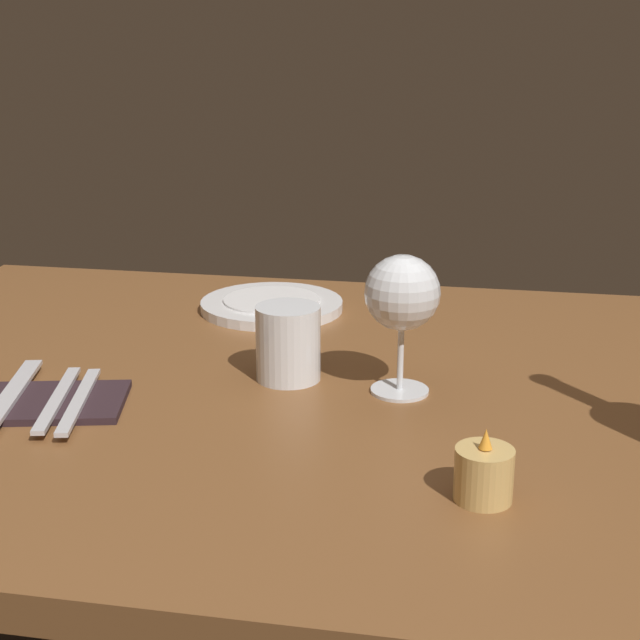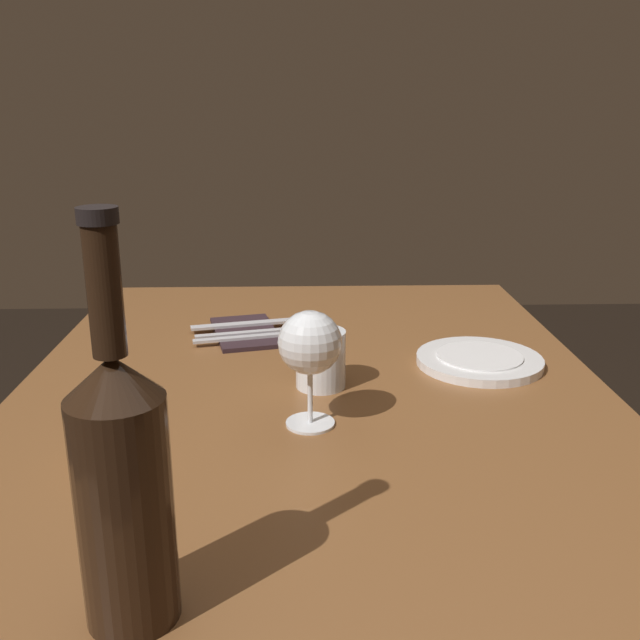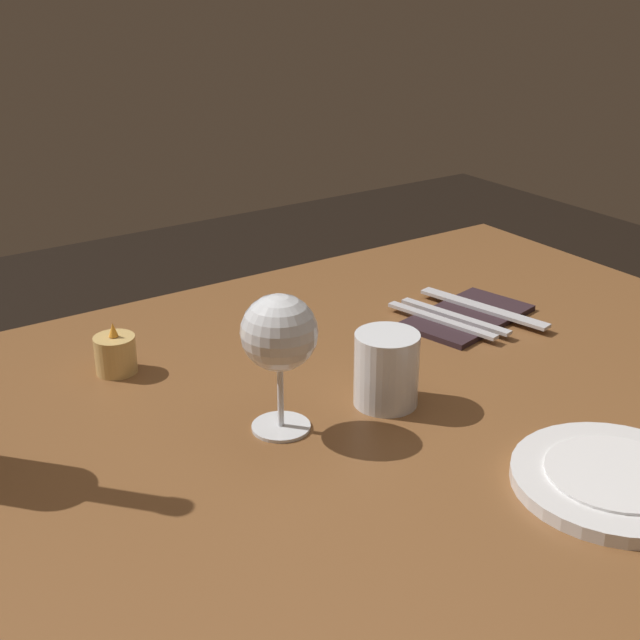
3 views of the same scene
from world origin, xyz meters
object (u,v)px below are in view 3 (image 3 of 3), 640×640
at_px(wine_glass_left, 279,336).
at_px(fork_inner, 455,316).
at_px(table_knife, 483,308).
at_px(water_tumbler, 386,373).
at_px(dinner_plate, 615,479).
at_px(fork_outer, 441,320).
at_px(votive_candle, 116,355).
at_px(folded_napkin, 467,317).

height_order(wine_glass_left, fork_inner, wine_glass_left).
bearing_deg(table_knife, water_tumbler, -154.93).
bearing_deg(dinner_plate, wine_glass_left, 127.44).
relative_size(fork_inner, fork_outer, 1.00).
distance_m(wine_glass_left, fork_outer, 0.37).
bearing_deg(fork_outer, wine_glass_left, -161.22).
distance_m(wine_glass_left, votive_candle, 0.27).
relative_size(water_tumbler, fork_inner, 0.49).
relative_size(dinner_plate, fork_outer, 1.15).
xyz_separation_m(water_tumbler, dinner_plate, (0.08, -0.26, -0.03)).
relative_size(wine_glass_left, votive_candle, 2.37).
bearing_deg(wine_glass_left, table_knife, 15.34).
bearing_deg(votive_candle, fork_outer, -15.78).
xyz_separation_m(votive_candle, dinner_plate, (0.31, -0.52, -0.02)).
xyz_separation_m(wine_glass_left, fork_outer, (0.33, 0.11, -0.10)).
bearing_deg(table_knife, votive_candle, 166.59).
height_order(folded_napkin, table_knife, table_knife).
xyz_separation_m(fork_outer, table_knife, (0.08, 0.00, 0.00)).
distance_m(folded_napkin, table_knife, 0.03).
bearing_deg(folded_napkin, dinner_plate, -113.07).
height_order(wine_glass_left, dinner_plate, wine_glass_left).
bearing_deg(dinner_plate, water_tumbler, 107.51).
xyz_separation_m(wine_glass_left, dinner_plate, (0.22, -0.28, -0.11)).
distance_m(water_tumbler, dinner_plate, 0.28).
bearing_deg(water_tumbler, table_knife, 25.07).
xyz_separation_m(fork_inner, fork_outer, (-0.02, 0.00, 0.00)).
height_order(dinner_plate, fork_outer, dinner_plate).
xyz_separation_m(wine_glass_left, fork_inner, (0.36, 0.11, -0.10)).
bearing_deg(wine_glass_left, folded_napkin, 16.48).
bearing_deg(fork_inner, fork_outer, 180.00).
height_order(dinner_plate, folded_napkin, dinner_plate).
distance_m(wine_glass_left, table_knife, 0.44).
xyz_separation_m(wine_glass_left, folded_napkin, (0.38, 0.11, -0.11)).
height_order(wine_glass_left, water_tumbler, wine_glass_left).
bearing_deg(folded_napkin, water_tumbler, -152.37).
xyz_separation_m(water_tumbler, fork_outer, (0.20, 0.13, -0.03)).
distance_m(folded_napkin, fork_outer, 0.05).
relative_size(wine_glass_left, fork_outer, 0.89).
relative_size(wine_glass_left, fork_inner, 0.89).
height_order(votive_candle, fork_outer, votive_candle).
distance_m(dinner_plate, table_knife, 0.44).
bearing_deg(table_knife, fork_inner, 180.00).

